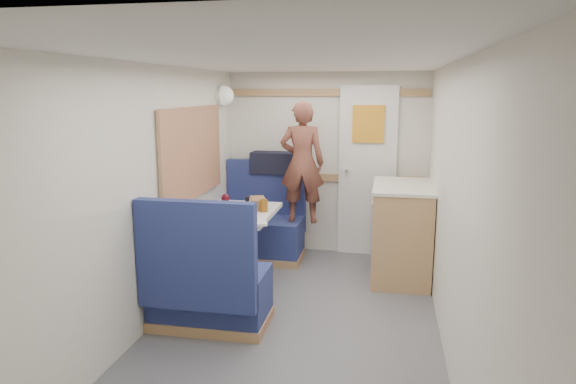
% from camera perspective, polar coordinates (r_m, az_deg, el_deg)
% --- Properties ---
extents(floor, '(4.50, 4.50, 0.00)m').
position_cam_1_polar(floor, '(3.89, -0.02, -16.45)').
color(floor, '#515156').
rests_on(floor, ground).
extents(ceiling, '(4.50, 4.50, 0.00)m').
position_cam_1_polar(ceiling, '(3.44, -0.02, 14.47)').
color(ceiling, silver).
rests_on(ceiling, wall_back).
extents(wall_back, '(2.20, 0.02, 2.00)m').
position_cam_1_polar(wall_back, '(5.72, 4.31, 3.14)').
color(wall_back, silver).
rests_on(wall_back, floor).
extents(wall_left, '(0.02, 4.50, 2.00)m').
position_cam_1_polar(wall_left, '(3.89, -16.13, -1.16)').
color(wall_left, silver).
rests_on(wall_left, floor).
extents(wall_right, '(0.02, 4.50, 2.00)m').
position_cam_1_polar(wall_right, '(3.50, 17.97, -2.64)').
color(wall_right, silver).
rests_on(wall_right, floor).
extents(oak_trim_low, '(2.15, 0.02, 0.08)m').
position_cam_1_polar(oak_trim_low, '(5.72, 4.27, 1.62)').
color(oak_trim_low, '#966043').
rests_on(oak_trim_low, wall_back).
extents(oak_trim_high, '(2.15, 0.02, 0.08)m').
position_cam_1_polar(oak_trim_high, '(5.64, 4.41, 10.97)').
color(oak_trim_high, '#966043').
rests_on(oak_trim_high, wall_back).
extents(side_window, '(0.04, 1.30, 0.72)m').
position_cam_1_polar(side_window, '(4.74, -10.60, 4.33)').
color(side_window, '#BABFA2').
rests_on(side_window, wall_left).
extents(rear_door, '(0.62, 0.12, 1.86)m').
position_cam_1_polar(rear_door, '(5.66, 8.80, 2.66)').
color(rear_door, white).
rests_on(rear_door, wall_back).
extents(dinette_table, '(0.62, 0.92, 0.72)m').
position_cam_1_polar(dinette_table, '(4.73, -5.44, -3.98)').
color(dinette_table, white).
rests_on(dinette_table, floor).
extents(bench_far, '(0.90, 0.59, 1.05)m').
position_cam_1_polar(bench_far, '(5.61, -2.89, -4.33)').
color(bench_far, navy).
rests_on(bench_far, floor).
extents(bench_near, '(0.90, 0.59, 1.05)m').
position_cam_1_polar(bench_near, '(4.04, -8.89, -10.78)').
color(bench_near, navy).
rests_on(bench_near, floor).
extents(ledge, '(0.90, 0.14, 0.04)m').
position_cam_1_polar(ledge, '(5.73, -2.33, 1.95)').
color(ledge, '#966043').
rests_on(ledge, bench_far).
extents(dome_light, '(0.20, 0.20, 0.20)m').
position_cam_1_polar(dome_light, '(5.50, -7.10, 10.60)').
color(dome_light, white).
rests_on(dome_light, wall_left).
extents(galley_counter, '(0.57, 0.92, 0.92)m').
position_cam_1_polar(galley_counter, '(5.11, 12.45, -4.22)').
color(galley_counter, '#966043').
rests_on(galley_counter, floor).
extents(person, '(0.47, 0.33, 1.25)m').
position_cam_1_polar(person, '(5.27, 1.58, 3.29)').
color(person, brown).
rests_on(person, bench_far).
extents(duffel_bag, '(0.49, 0.24, 0.23)m').
position_cam_1_polar(duffel_bag, '(5.69, -1.60, 3.29)').
color(duffel_bag, black).
rests_on(duffel_bag, ledge).
extents(tray, '(0.38, 0.44, 0.02)m').
position_cam_1_polar(tray, '(4.34, -4.33, -3.12)').
color(tray, silver).
rests_on(tray, dinette_table).
extents(orange_fruit, '(0.08, 0.08, 0.08)m').
position_cam_1_polar(orange_fruit, '(4.65, -4.43, -1.57)').
color(orange_fruit, orange).
rests_on(orange_fruit, tray).
extents(cheese_block, '(0.12, 0.08, 0.04)m').
position_cam_1_polar(cheese_block, '(4.38, -6.75, -2.67)').
color(cheese_block, '#D3C67A').
rests_on(cheese_block, tray).
extents(wine_glass, '(0.08, 0.08, 0.17)m').
position_cam_1_polar(wine_glass, '(4.65, -6.96, -0.77)').
color(wine_glass, white).
rests_on(wine_glass, dinette_table).
extents(tumbler_left, '(0.06, 0.06, 0.10)m').
position_cam_1_polar(tumbler_left, '(4.37, -8.25, -2.57)').
color(tumbler_left, white).
rests_on(tumbler_left, dinette_table).
extents(beer_glass, '(0.07, 0.07, 0.11)m').
position_cam_1_polar(beer_glass, '(4.67, -2.69, -1.52)').
color(beer_glass, brown).
rests_on(beer_glass, dinette_table).
extents(pepper_grinder, '(0.04, 0.04, 0.10)m').
position_cam_1_polar(pepper_grinder, '(4.85, -4.57, -1.14)').
color(pepper_grinder, black).
rests_on(pepper_grinder, dinette_table).
extents(salt_grinder, '(0.04, 0.04, 0.09)m').
position_cam_1_polar(salt_grinder, '(4.80, -4.09, -1.28)').
color(salt_grinder, white).
rests_on(salt_grinder, dinette_table).
extents(bread_loaf, '(0.21, 0.27, 0.10)m').
position_cam_1_polar(bread_loaf, '(4.79, -3.35, -1.25)').
color(bread_loaf, olive).
rests_on(bread_loaf, dinette_table).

